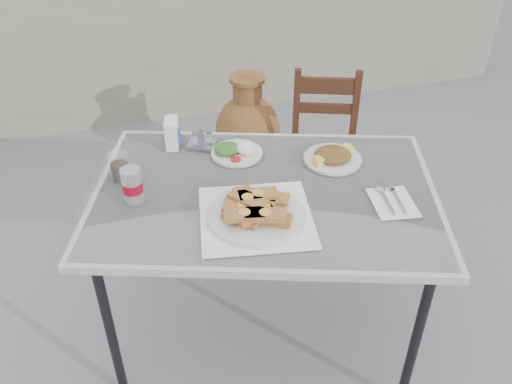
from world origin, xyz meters
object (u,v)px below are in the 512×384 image
object	(u,v)px
salad_rice_plate	(236,150)
condiment_caddy	(202,140)
soda_can	(132,185)
pide_plate	(256,209)
chair	(324,149)
napkin_holder	(172,133)
salad_chopped_plate	(333,156)
terracotta_urn	(248,135)
cola_glass	(120,168)
cafe_table	(265,201)

from	to	relation	value
salad_rice_plate	condiment_caddy	xyz separation A→B (m)	(-0.13, 0.12, 0.01)
condiment_caddy	soda_can	bearing A→B (deg)	-135.64
pide_plate	chair	bearing A→B (deg)	53.78
napkin_holder	condiment_caddy	distance (m)	0.14
napkin_holder	salad_rice_plate	bearing A→B (deg)	-18.56
salad_chopped_plate	condiment_caddy	size ratio (longest dim) A/B	1.63
pide_plate	terracotta_urn	bearing A→B (deg)	75.54
cola_glass	cafe_table	bearing A→B (deg)	-24.49
pide_plate	chair	size ratio (longest dim) A/B	0.54
salad_rice_plate	cola_glass	world-z (taller)	cola_glass
chair	salad_chopped_plate	bearing A→B (deg)	-91.12
cola_glass	terracotta_urn	distance (m)	1.43
cola_glass	napkin_holder	distance (m)	0.32
chair	cola_glass	bearing A→B (deg)	-134.41
soda_can	napkin_holder	distance (m)	0.43
terracotta_urn	salad_chopped_plate	bearing A→B (deg)	-86.85
condiment_caddy	terracotta_urn	size ratio (longest dim) A/B	0.21
soda_can	cola_glass	distance (m)	0.18
pide_plate	condiment_caddy	size ratio (longest dim) A/B	3.14
pide_plate	cafe_table	bearing A→B (deg)	61.81
cafe_table	soda_can	xyz separation A→B (m)	(-0.51, 0.08, 0.13)
salad_rice_plate	condiment_caddy	world-z (taller)	condiment_caddy
cafe_table	condiment_caddy	xyz separation A→B (m)	(-0.17, 0.41, 0.09)
salad_chopped_plate	chair	xyz separation A→B (m)	(0.26, 0.67, -0.40)
cafe_table	chair	world-z (taller)	chair
soda_can	salad_rice_plate	bearing A→B (deg)	24.62
cola_glass	chair	world-z (taller)	cola_glass
cola_glass	condiment_caddy	xyz separation A→B (m)	(0.38, 0.16, -0.02)
pide_plate	soda_can	xyz separation A→B (m)	(-0.43, 0.24, 0.03)
cafe_table	cola_glass	world-z (taller)	cola_glass
soda_can	condiment_caddy	world-z (taller)	soda_can
cafe_table	napkin_holder	bearing A→B (deg)	123.87
chair	cafe_table	bearing A→B (deg)	-107.13
soda_can	condiment_caddy	distance (m)	0.48
salad_chopped_plate	condiment_caddy	bearing A→B (deg)	151.33
cafe_table	cola_glass	distance (m)	0.61
chair	soda_can	bearing A→B (deg)	-127.06
cola_glass	condiment_caddy	bearing A→B (deg)	23.21
salad_rice_plate	salad_chopped_plate	size ratio (longest dim) A/B	0.90
napkin_holder	terracotta_urn	size ratio (longest dim) A/B	0.17
salad_chopped_plate	napkin_holder	size ratio (longest dim) A/B	1.92
salad_rice_plate	chair	size ratio (longest dim) A/B	0.25
salad_chopped_plate	condiment_caddy	xyz separation A→B (m)	(-0.52, 0.28, 0.01)
soda_can	napkin_holder	world-z (taller)	soda_can
salad_chopped_plate	terracotta_urn	world-z (taller)	salad_chopped_plate
cafe_table	pide_plate	xyz separation A→B (m)	(-0.09, -0.16, 0.10)
soda_can	chair	distance (m)	1.41
napkin_holder	cola_glass	bearing A→B (deg)	-129.62
cafe_table	terracotta_urn	bearing A→B (deg)	77.43
soda_can	salad_chopped_plate	bearing A→B (deg)	3.18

